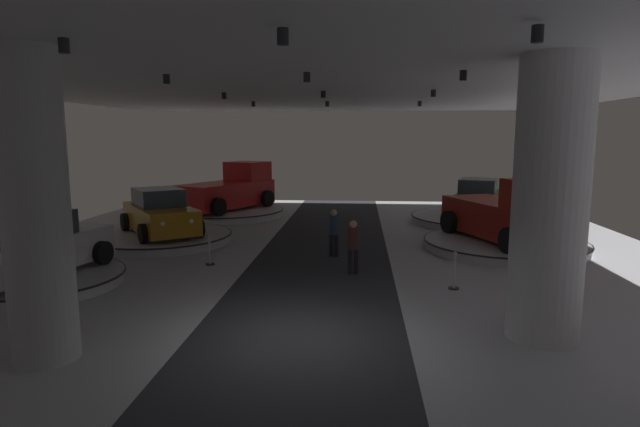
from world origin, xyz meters
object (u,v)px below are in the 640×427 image
(pickup_truck_far_right, at_px, (512,216))
(visitor_walking_far, at_px, (353,244))
(display_car_far_left, at_px, (160,214))
(display_platform_deep_right, at_px, (477,219))
(column_right, at_px, (550,201))
(display_platform_mid_left, at_px, (37,279))
(display_car_mid_left, at_px, (33,247))
(display_platform_far_right, at_px, (504,244))
(pickup_truck_deep_left, at_px, (230,190))
(display_platform_deep_left, at_px, (227,212))
(column_left, at_px, (35,208))
(visitor_walking_near, at_px, (334,230))
(display_platform_far_left, at_px, (161,238))
(display_car_deep_right, at_px, (478,199))

(pickup_truck_far_right, bearing_deg, visitor_walking_far, -147.60)
(display_car_far_left, xyz_separation_m, display_platform_deep_right, (12.94, 5.35, -0.90))
(column_right, height_order, display_platform_mid_left, column_right)
(display_platform_mid_left, distance_m, display_car_mid_left, 0.90)
(display_platform_mid_left, xyz_separation_m, display_platform_far_right, (13.81, 5.58, 0.01))
(column_right, bearing_deg, pickup_truck_deep_left, 123.68)
(display_platform_deep_right, bearing_deg, display_platform_deep_left, 174.44)
(display_platform_mid_left, xyz_separation_m, pickup_truck_deep_left, (2.13, 12.62, 1.12))
(display_platform_deep_right, xyz_separation_m, pickup_truck_deep_left, (-11.96, 1.47, 1.09))
(pickup_truck_deep_left, bearing_deg, display_car_mid_left, -99.58)
(display_car_far_left, height_order, pickup_truck_far_right, pickup_truck_far_right)
(display_platform_mid_left, relative_size, pickup_truck_far_right, 0.79)
(display_car_mid_left, bearing_deg, visitor_walking_far, 12.35)
(column_right, xyz_separation_m, column_left, (-9.28, -1.72, 0.00))
(display_platform_deep_right, height_order, visitor_walking_near, visitor_walking_near)
(display_platform_far_left, relative_size, visitor_walking_far, 3.32)
(pickup_truck_deep_left, height_order, pickup_truck_far_right, pickup_truck_deep_left)
(column_right, xyz_separation_m, display_platform_far_right, (1.50, 8.23, -2.57))
(display_platform_far_left, bearing_deg, display_car_deep_right, 22.48)
(display_car_mid_left, distance_m, display_car_deep_right, 17.97)
(display_car_deep_right, relative_size, pickup_truck_deep_left, 0.80)
(display_platform_far_left, bearing_deg, visitor_walking_far, -28.48)
(column_left, relative_size, display_car_far_left, 1.24)
(display_car_mid_left, height_order, visitor_walking_near, display_car_mid_left)
(display_car_deep_right, distance_m, display_platform_deep_left, 12.19)
(display_platform_mid_left, xyz_separation_m, display_platform_deep_left, (1.98, 12.34, 0.02))
(display_platform_deep_right, xyz_separation_m, display_car_deep_right, (-0.01, -0.03, 0.93))
(pickup_truck_deep_left, bearing_deg, display_platform_far_right, -31.08)
(display_platform_far_left, bearing_deg, pickup_truck_deep_left, 82.01)
(display_platform_deep_right, xyz_separation_m, display_platform_deep_left, (-12.11, 1.18, -0.00))
(display_platform_mid_left, relative_size, display_platform_deep_left, 0.80)
(display_car_deep_right, xyz_separation_m, visitor_walking_near, (-6.28, -7.14, -0.22))
(column_left, distance_m, display_platform_far_right, 14.89)
(display_platform_mid_left, xyz_separation_m, visitor_walking_far, (8.47, 1.83, 0.73))
(display_platform_deep_right, bearing_deg, pickup_truck_far_right, -91.68)
(column_right, height_order, pickup_truck_far_right, column_right)
(pickup_truck_far_right, bearing_deg, visitor_walking_near, -168.08)
(display_car_deep_right, height_order, visitor_walking_far, display_car_deep_right)
(display_platform_mid_left, distance_m, visitor_walking_far, 8.70)
(column_right, bearing_deg, visitor_walking_far, 130.62)
(pickup_truck_deep_left, bearing_deg, display_platform_deep_right, -6.98)
(display_platform_far_right, distance_m, pickup_truck_far_right, 1.13)
(column_left, distance_m, visitor_walking_far, 8.45)
(display_car_mid_left, xyz_separation_m, visitor_walking_near, (7.80, 4.02, -0.17))
(display_platform_deep_left, bearing_deg, display_platform_far_left, -97.08)
(display_car_deep_right, bearing_deg, pickup_truck_deep_left, 172.87)
(display_platform_deep_right, distance_m, pickup_truck_far_right, 5.97)
(display_car_far_left, bearing_deg, display_platform_far_right, -1.03)
(column_left, relative_size, display_platform_far_right, 0.97)
(display_platform_deep_left, relative_size, pickup_truck_deep_left, 1.00)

